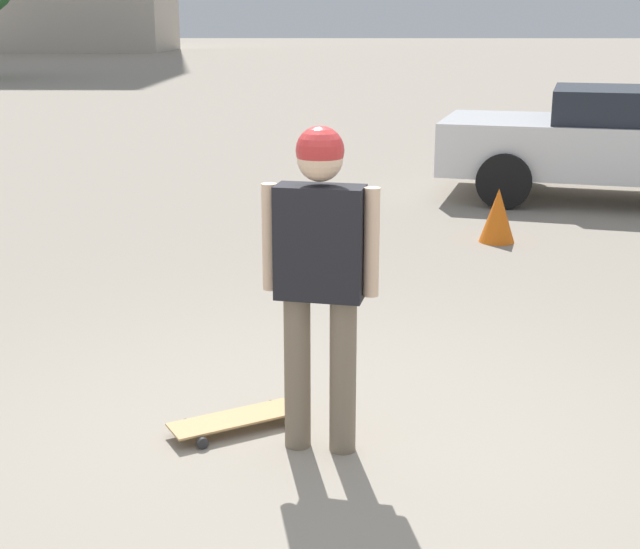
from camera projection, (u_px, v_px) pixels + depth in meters
The scene contains 5 objects.
ground_plane at pixel (320, 447), 4.78m from camera, with size 220.00×220.00×0.00m, color gray.
person at pixel (320, 262), 4.50m from camera, with size 0.59×0.28×1.72m.
skateboard at pixel (238, 419), 4.98m from camera, with size 0.79×0.58×0.07m.
car_parked_near at pixel (627, 141), 11.12m from camera, with size 4.83×2.97×1.40m.
traffic_cone at pixel (498, 215), 9.12m from camera, with size 0.37×0.37×0.56m.
Camera 1 is at (0.08, -4.34, 2.21)m, focal length 50.00 mm.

